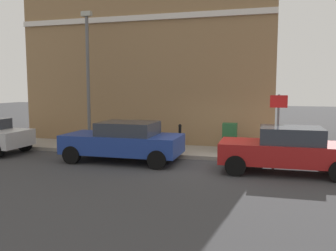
% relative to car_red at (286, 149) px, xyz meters
% --- Properties ---
extents(ground, '(80.00, 80.00, 0.00)m').
position_rel_car_red_xyz_m(ground, '(0.27, 2.32, -0.76)').
color(ground, '#38383A').
extents(sidewalk, '(2.28, 30.00, 0.15)m').
position_rel_car_red_xyz_m(sidewalk, '(2.33, 8.32, -0.68)').
color(sidewalk, gray).
rests_on(sidewalk, ground).
extents(corner_building, '(7.93, 11.83, 9.09)m').
position_rel_car_red_xyz_m(corner_building, '(7.38, 6.24, 3.79)').
color(corner_building, olive).
rests_on(corner_building, ground).
extents(car_red, '(1.90, 4.07, 1.47)m').
position_rel_car_red_xyz_m(car_red, '(0.00, 0.00, 0.00)').
color(car_red, maroon).
rests_on(car_red, ground).
extents(car_blue, '(2.02, 4.28, 1.46)m').
position_rel_car_red_xyz_m(car_blue, '(0.19, 5.61, 0.01)').
color(car_blue, navy).
rests_on(car_blue, ground).
extents(utility_cabinet, '(0.46, 0.61, 1.15)m').
position_rel_car_red_xyz_m(utility_cabinet, '(2.31, 2.02, -0.07)').
color(utility_cabinet, '#1E4C28').
rests_on(utility_cabinet, sidewalk).
extents(bollard_near_cabinet, '(0.14, 0.14, 1.04)m').
position_rel_car_red_xyz_m(bollard_near_cabinet, '(2.41, 4.06, -0.05)').
color(bollard_near_cabinet, black).
rests_on(bollard_near_cabinet, sidewalk).
extents(street_sign, '(0.08, 0.60, 2.30)m').
position_rel_car_red_xyz_m(street_sign, '(1.56, 0.24, 0.91)').
color(street_sign, '#59595B').
rests_on(street_sign, sidewalk).
extents(lamppost, '(0.20, 0.44, 5.72)m').
position_rel_car_red_xyz_m(lamppost, '(2.17, 8.08, 2.55)').
color(lamppost, '#59595B').
rests_on(lamppost, sidewalk).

